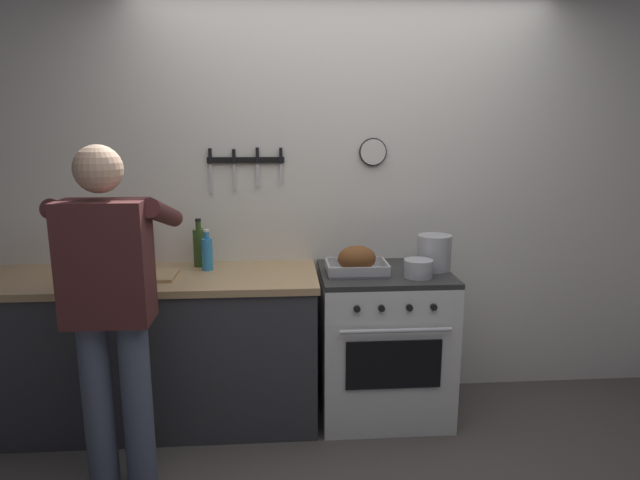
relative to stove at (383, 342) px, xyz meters
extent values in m
cube|color=white|center=(-0.22, 0.36, 0.85)|extent=(6.00, 0.10, 2.60)
cube|color=black|center=(-0.82, 0.30, 1.08)|extent=(0.47, 0.02, 0.04)
cube|color=silver|center=(-1.03, 0.29, 0.97)|extent=(0.02, 0.00, 0.18)
cube|color=black|center=(-1.03, 0.29, 1.11)|extent=(0.02, 0.02, 0.09)
cube|color=silver|center=(-0.89, 0.29, 0.98)|extent=(0.02, 0.00, 0.16)
cube|color=black|center=(-0.89, 0.29, 1.11)|extent=(0.02, 0.02, 0.09)
cube|color=silver|center=(-0.75, 0.29, 1.00)|extent=(0.02, 0.00, 0.14)
cube|color=black|center=(-0.75, 0.29, 1.11)|extent=(0.02, 0.02, 0.10)
cube|color=silver|center=(-0.60, 0.29, 1.00)|extent=(0.02, 0.00, 0.12)
cube|color=black|center=(-0.60, 0.29, 1.11)|extent=(0.02, 0.02, 0.09)
cylinder|color=white|center=(-0.04, 0.29, 1.13)|extent=(0.16, 0.02, 0.16)
torus|color=black|center=(-0.04, 0.29, 1.13)|extent=(0.17, 0.02, 0.17)
cube|color=#38383D|center=(-1.42, 0.00, -0.02)|extent=(2.00, 0.62, 0.86)
cube|color=tan|center=(-1.42, 0.00, 0.43)|extent=(2.03, 0.65, 0.04)
cube|color=white|center=(0.00, 0.00, -0.02)|extent=(0.76, 0.62, 0.87)
cube|color=black|center=(0.00, -0.31, 0.00)|extent=(0.53, 0.01, 0.28)
cube|color=#2D2D2D|center=(0.00, 0.00, 0.43)|extent=(0.76, 0.62, 0.03)
cylinder|color=black|center=(-0.21, -0.32, 0.33)|extent=(0.04, 0.02, 0.04)
cylinder|color=black|center=(-0.08, -0.32, 0.33)|extent=(0.04, 0.02, 0.04)
cylinder|color=black|center=(0.08, -0.32, 0.33)|extent=(0.04, 0.02, 0.04)
cylinder|color=black|center=(0.21, -0.32, 0.33)|extent=(0.04, 0.02, 0.04)
cylinder|color=silver|center=(0.00, -0.34, 0.21)|extent=(0.61, 0.02, 0.02)
cylinder|color=#4C566B|center=(-1.48, -0.65, -0.02)|extent=(0.14, 0.14, 0.86)
cylinder|color=#4C566B|center=(-1.30, -0.65, -0.02)|extent=(0.14, 0.14, 0.86)
cube|color=#4C2323|center=(-1.39, -0.65, 0.69)|extent=(0.38, 0.22, 0.56)
sphere|color=tan|center=(-1.39, -0.65, 1.10)|extent=(0.21, 0.21, 0.21)
cylinder|color=#4C2323|center=(-1.60, -0.40, 0.87)|extent=(0.09, 0.55, 0.22)
cylinder|color=#4C2323|center=(-1.18, -0.40, 0.87)|extent=(0.09, 0.55, 0.22)
cube|color=#B7B7BC|center=(-0.17, -0.04, 0.46)|extent=(0.34, 0.25, 0.01)
cube|color=#B7B7BC|center=(-0.17, -0.16, 0.49)|extent=(0.34, 0.01, 0.05)
cube|color=#B7B7BC|center=(-0.17, 0.09, 0.49)|extent=(0.34, 0.01, 0.05)
cube|color=#B7B7BC|center=(-0.34, -0.04, 0.49)|extent=(0.01, 0.25, 0.05)
cube|color=#B7B7BC|center=(0.00, -0.04, 0.49)|extent=(0.01, 0.25, 0.05)
ellipsoid|color=brown|center=(-0.17, -0.04, 0.54)|extent=(0.22, 0.16, 0.15)
cylinder|color=#B7B7BC|center=(0.30, 0.02, 0.55)|extent=(0.20, 0.20, 0.21)
cylinder|color=#B7B7BC|center=(0.16, -0.14, 0.50)|extent=(0.16, 0.16, 0.10)
cube|color=tan|center=(-1.38, -0.05, 0.46)|extent=(0.36, 0.24, 0.02)
cylinder|color=#385623|center=(-1.11, 0.19, 0.56)|extent=(0.07, 0.07, 0.23)
cylinder|color=#385623|center=(-1.11, 0.19, 0.70)|extent=(0.03, 0.03, 0.05)
cylinder|color=black|center=(-1.11, 0.19, 0.74)|extent=(0.04, 0.04, 0.01)
cylinder|color=red|center=(-1.69, 0.05, 0.53)|extent=(0.05, 0.05, 0.15)
cylinder|color=red|center=(-1.69, 0.05, 0.62)|extent=(0.02, 0.02, 0.03)
cylinder|color=#197219|center=(-1.69, 0.05, 0.64)|extent=(0.02, 0.02, 0.01)
cylinder|color=#47141E|center=(-1.42, 0.21, 0.58)|extent=(0.08, 0.08, 0.25)
cylinder|color=#47141E|center=(-1.42, 0.21, 0.73)|extent=(0.03, 0.03, 0.06)
cylinder|color=maroon|center=(-1.42, 0.21, 0.76)|extent=(0.04, 0.04, 0.01)
cylinder|color=#338CCC|center=(-1.05, 0.10, 0.54)|extent=(0.07, 0.07, 0.19)
cylinder|color=#338CCC|center=(-1.05, 0.10, 0.66)|extent=(0.03, 0.03, 0.04)
cylinder|color=white|center=(-1.05, 0.10, 0.69)|extent=(0.03, 0.03, 0.01)
camera|label=1|loc=(-0.60, -3.03, 1.28)|focal=30.14mm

